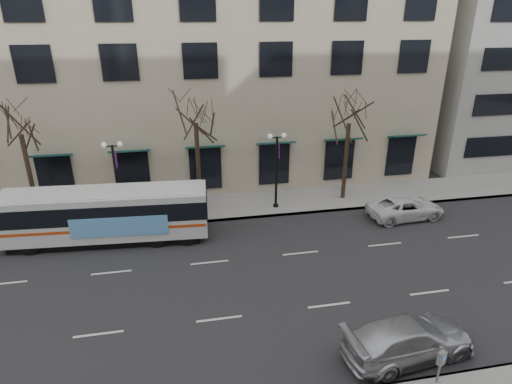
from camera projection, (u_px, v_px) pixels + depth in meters
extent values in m
plane|color=black|center=(214.00, 288.00, 20.56)|extent=(160.00, 160.00, 0.00)
cube|color=gray|center=(273.00, 203.00, 29.54)|extent=(80.00, 4.00, 0.15)
cube|color=tan|center=(158.00, 15.00, 34.53)|extent=(40.00, 20.00, 24.00)
cylinder|color=black|center=(31.00, 181.00, 25.65)|extent=(0.28, 0.28, 5.74)
cylinder|color=black|center=(198.00, 169.00, 27.36)|extent=(0.28, 0.28, 5.95)
cylinder|color=black|center=(345.00, 163.00, 29.20)|extent=(0.28, 0.28, 5.46)
cylinder|color=black|center=(117.00, 185.00, 26.13)|extent=(0.16, 0.16, 5.00)
cylinder|color=black|center=(122.00, 219.00, 27.04)|extent=(0.36, 0.36, 0.30)
cube|color=black|center=(112.00, 146.00, 25.17)|extent=(0.90, 0.06, 0.06)
sphere|color=silver|center=(104.00, 145.00, 25.06)|extent=(0.32, 0.32, 0.32)
sphere|color=silver|center=(120.00, 144.00, 25.21)|extent=(0.32, 0.32, 0.32)
cube|color=#661E72|center=(116.00, 160.00, 25.53)|extent=(0.04, 0.45, 1.00)
cylinder|color=black|center=(276.00, 174.00, 27.87)|extent=(0.16, 0.16, 5.00)
cylinder|color=black|center=(276.00, 206.00, 28.79)|extent=(0.36, 0.36, 0.30)
cube|color=black|center=(277.00, 137.00, 26.92)|extent=(0.90, 0.06, 0.06)
sphere|color=silver|center=(270.00, 136.00, 26.80)|extent=(0.32, 0.32, 0.32)
sphere|color=silver|center=(284.00, 135.00, 26.96)|extent=(0.32, 0.32, 0.32)
cube|color=#661E72|center=(279.00, 150.00, 27.27)|extent=(0.04, 0.45, 1.00)
cube|color=silver|center=(105.00, 213.00, 24.17)|extent=(11.54, 3.25, 2.61)
cube|color=black|center=(109.00, 236.00, 24.74)|extent=(10.61, 2.89, 0.43)
cube|color=black|center=(110.00, 207.00, 24.04)|extent=(11.09, 3.26, 1.05)
cube|color=#C64212|center=(106.00, 221.00, 24.34)|extent=(11.43, 3.27, 0.17)
cube|color=#61A8EC|center=(119.00, 227.00, 23.22)|extent=(5.22, 0.42, 1.14)
cube|color=silver|center=(102.00, 192.00, 23.65)|extent=(10.96, 2.97, 0.08)
cylinder|color=black|center=(29.00, 247.00, 23.21)|extent=(0.97, 0.33, 0.95)
cylinder|color=black|center=(42.00, 228.00, 25.21)|extent=(0.97, 0.33, 0.95)
cylinder|color=black|center=(157.00, 239.00, 23.98)|extent=(0.97, 0.33, 0.95)
cylinder|color=black|center=(160.00, 222.00, 25.98)|extent=(0.97, 0.33, 0.95)
cylinder|color=black|center=(188.00, 237.00, 24.17)|extent=(0.97, 0.33, 0.95)
cylinder|color=black|center=(188.00, 220.00, 26.17)|extent=(0.97, 0.33, 0.95)
imported|color=#B6B8BF|center=(409.00, 339.00, 16.27)|extent=(5.46, 2.75, 1.52)
imported|color=white|center=(406.00, 208.00, 27.35)|extent=(5.02, 2.56, 1.36)
cylinder|color=gray|center=(439.00, 372.00, 14.97)|extent=(0.08, 0.08, 0.94)
cube|color=gray|center=(442.00, 358.00, 14.73)|extent=(0.34, 0.29, 0.52)
cube|color=blue|center=(442.00, 359.00, 14.61)|extent=(0.14, 0.08, 0.19)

